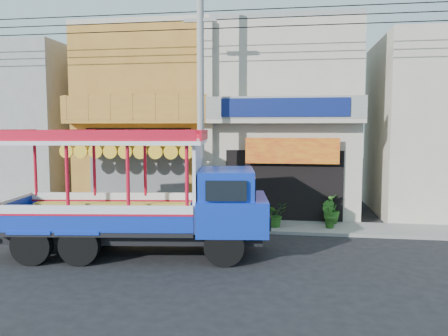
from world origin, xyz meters
name	(u,v)px	position (x,y,z in m)	size (l,w,h in m)	color
ground	(212,257)	(0.00, 0.00, 0.00)	(90.00, 90.00, 0.00)	black
sidewalk	(230,225)	(0.00, 4.00, 0.06)	(30.00, 2.00, 0.12)	slate
shophouse_left	(159,121)	(-4.00, 7.96, 4.11)	(6.00, 7.50, 8.24)	#A36524
shophouse_right	(285,121)	(2.00, 7.96, 4.11)	(6.00, 6.75, 8.24)	#B3A993
party_pilaster	(209,122)	(-1.00, 4.85, 4.00)	(0.35, 0.30, 8.00)	#B3A993
filler_building_left	(25,128)	(-11.00, 8.00, 3.80)	(6.00, 6.00, 7.60)	gray
filler_building_right	(447,127)	(9.00, 8.00, 3.80)	(6.00, 6.00, 7.60)	#B3A993
utility_pole	(205,93)	(-0.85, 3.30, 5.03)	(28.00, 0.26, 9.00)	gray
songthaew_truck	(153,195)	(-1.76, -0.01, 1.79)	(8.23, 3.56, 3.72)	black
green_sign	(47,207)	(-7.59, 4.01, 0.56)	(0.68, 0.40, 1.05)	black
potted_plant_a	(275,214)	(1.72, 3.72, 0.58)	(0.83, 0.72, 0.92)	#275919
potted_plant_b	(329,214)	(3.67, 3.88, 0.61)	(0.54, 0.44, 0.98)	#275919
potted_plant_c	(331,208)	(3.84, 4.70, 0.69)	(0.63, 0.63, 1.13)	#275919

